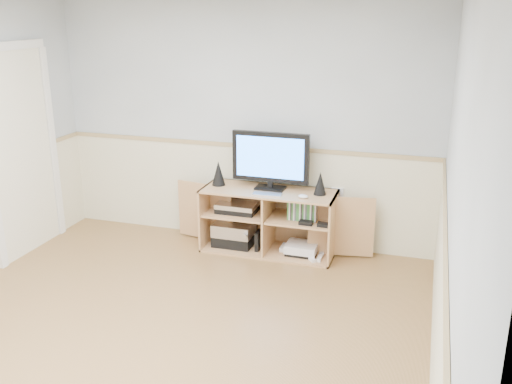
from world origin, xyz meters
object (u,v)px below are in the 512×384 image
keyboard (267,194)px  media_cabinet (270,218)px  game_consoles (301,249)px  monitor (270,159)px

keyboard → media_cabinet: bearing=94.4°
keyboard → game_consoles: keyboard is taller
monitor → game_consoles: bearing=-10.0°
keyboard → game_consoles: 0.68m
game_consoles → monitor: bearing=170.0°
monitor → keyboard: size_ratio=2.75×
monitor → game_consoles: monitor is taller
keyboard → game_consoles: size_ratio=0.63×
media_cabinet → monitor: monitor is taller
media_cabinet → monitor: 0.63m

